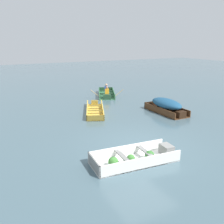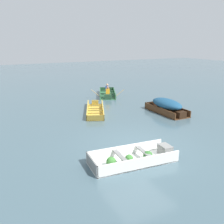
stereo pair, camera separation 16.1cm
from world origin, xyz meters
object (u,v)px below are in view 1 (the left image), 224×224
(skiff_yellow_near_moored, at_px, (95,110))
(skiff_dark_varnish_mid_moored, at_px, (167,105))
(dinghy_white_foreground, at_px, (137,158))
(rowboat_green_with_crew, at_px, (106,94))

(skiff_yellow_near_moored, xyz_separation_m, skiff_dark_varnish_mid_moored, (3.59, -2.26, 0.37))
(skiff_dark_varnish_mid_moored, bearing_deg, dinghy_white_foreground, -138.68)
(skiff_yellow_near_moored, height_order, skiff_dark_varnish_mid_moored, skiff_dark_varnish_mid_moored)
(dinghy_white_foreground, bearing_deg, rowboat_green_with_crew, 68.78)
(dinghy_white_foreground, xyz_separation_m, skiff_yellow_near_moored, (1.38, 6.64, -0.06))
(dinghy_white_foreground, relative_size, rowboat_green_with_crew, 0.95)
(dinghy_white_foreground, height_order, rowboat_green_with_crew, rowboat_green_with_crew)
(dinghy_white_foreground, bearing_deg, skiff_dark_varnish_mid_moored, 41.32)
(skiff_yellow_near_moored, distance_m, rowboat_green_with_crew, 4.31)
(dinghy_white_foreground, height_order, skiff_yellow_near_moored, dinghy_white_foreground)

